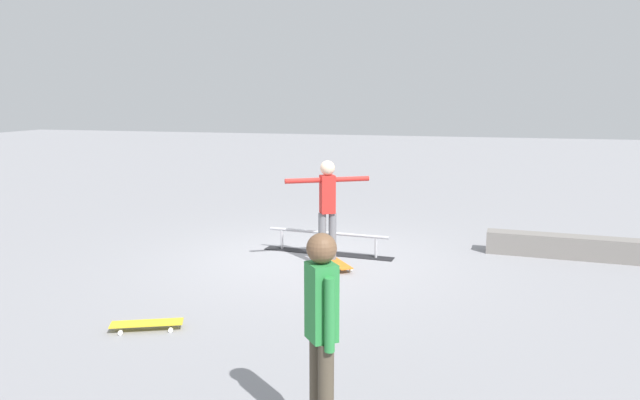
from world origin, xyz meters
The scene contains 7 objects.
ground_plane centered at (0.00, 0.00, 0.00)m, with size 60.00×60.00×0.00m, color gray.
grind_rail centered at (-0.19, -0.45, 0.16)m, with size 2.25×0.44×0.38m.
skate_ledge centered at (-4.01, -1.23, 0.18)m, with size 2.49×0.35×0.37m, color gray.
skater_main centered at (-0.35, 0.19, 0.95)m, with size 1.19×0.70×1.64m.
skateboard_main centered at (-0.52, 0.29, 0.07)m, with size 0.64×0.76×0.09m.
bystander_green_shirt centered at (-1.49, 4.89, 0.93)m, with size 0.29×0.34×1.64m.
loose_skateboard_yellow centered at (0.98, 3.26, 0.07)m, with size 0.81×0.49×0.09m.
Camera 1 is at (-2.56, 8.96, 2.63)m, focal length 33.56 mm.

